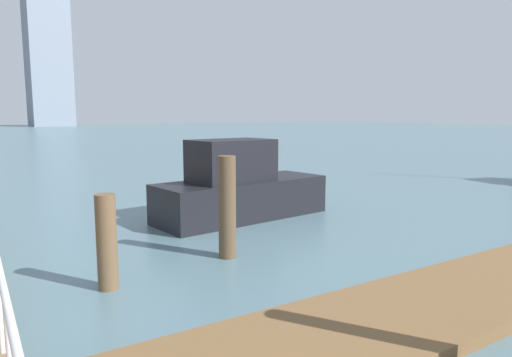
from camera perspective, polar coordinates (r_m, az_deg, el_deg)
The scene contains 5 objects.
ground_plane at distance 18.28m, azimuth -21.30°, elevation -1.55°, with size 300.00×300.00×0.00m, color slate.
floating_dock at distance 8.41m, azimuth 27.04°, elevation -11.83°, with size 14.21×2.00×0.18m, color brown.
dock_piling_0 at distance 9.03m, azimuth -3.60°, elevation -3.58°, with size 0.35×0.35×2.03m, color brown.
dock_piling_3 at distance 7.80m, azimuth -18.05°, elevation -7.53°, with size 0.33×0.33×1.56m, color brown.
moored_boat_4 at distance 12.54m, azimuth -2.08°, elevation -1.26°, with size 5.05×2.30×2.17m.
Camera 1 is at (-3.30, 2.24, 2.79)m, focal length 32.21 mm.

